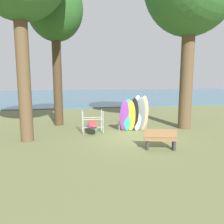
{
  "coord_description": "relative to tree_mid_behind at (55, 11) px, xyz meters",
  "views": [
    {
      "loc": [
        -3.16,
        -10.62,
        3.01
      ],
      "look_at": [
        -0.71,
        1.64,
        1.1
      ],
      "focal_mm": 35.25,
      "sensor_mm": 36.0,
      "label": 1
    }
  ],
  "objects": [
    {
      "name": "tree_mid_behind",
      "position": [
        0.0,
        0.0,
        0.0
      ],
      "size": [
        3.4,
        3.4,
        9.18
      ],
      "color": "#42301E",
      "rests_on": "ground"
    },
    {
      "name": "park_bench",
      "position": [
        4.46,
        -5.98,
        -6.6
      ],
      "size": [
        1.46,
        0.75,
        0.85
      ],
      "color": "#2D2D33",
      "rests_on": "ground"
    },
    {
      "name": "leaning_board_pile",
      "position": [
        4.26,
        -2.8,
        -6.07
      ],
      "size": [
        1.74,
        1.03,
        2.12
      ],
      "color": "purple",
      "rests_on": "ground"
    },
    {
      "name": "lake_water",
      "position": [
        3.79,
        25.6,
        -7.0
      ],
      "size": [
        80.0,
        36.0,
        0.1
      ],
      "primitive_type": "cube",
      "color": "#38607A",
      "rests_on": "ground"
    },
    {
      "name": "board_storage_rack",
      "position": [
        1.93,
        -2.46,
        -6.58
      ],
      "size": [
        1.15,
        2.13,
        1.25
      ],
      "color": "#9EA0A5",
      "rests_on": "ground"
    },
    {
      "name": "ground_plane",
      "position": [
        3.79,
        -3.89,
        -7.05
      ],
      "size": [
        80.0,
        80.0,
        0.0
      ],
      "primitive_type": "plane",
      "color": "#60663D"
    }
  ]
}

